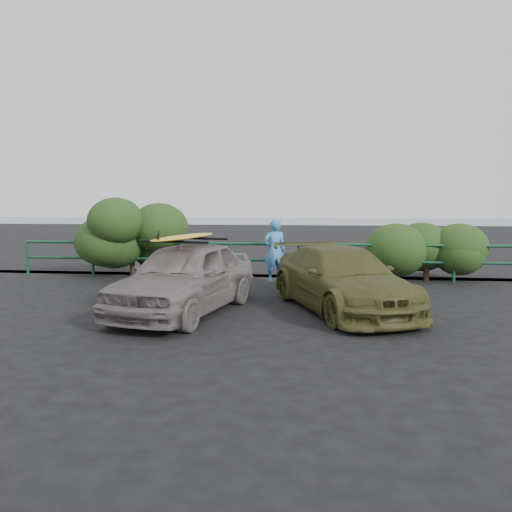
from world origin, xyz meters
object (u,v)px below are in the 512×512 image
Objects in this scene: sedan at (185,277)px; man at (275,251)px; surfboard at (185,237)px; guardrail at (266,261)px; olive_vehicle at (342,279)px.

man is (1.41, 3.92, 0.15)m from sedan.
man is 0.70× the size of surfboard.
man reaches higher than guardrail.
surfboard is (-1.41, -3.92, 0.63)m from man.
surfboard is (-1.14, -4.29, 0.95)m from guardrail.
surfboard is at bearing 49.92° from man.
sedan reaches higher than olive_vehicle.
sedan is 0.95× the size of olive_vehicle.
man is (-1.59, 3.32, 0.22)m from olive_vehicle.
guardrail is 8.24× the size of man.
man is at bearing 93.69° from olive_vehicle.
man reaches higher than surfboard.
man is at bearing -53.87° from guardrail.
sedan is 3.07m from olive_vehicle.
surfboard is (-3.01, -0.60, 0.85)m from olive_vehicle.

